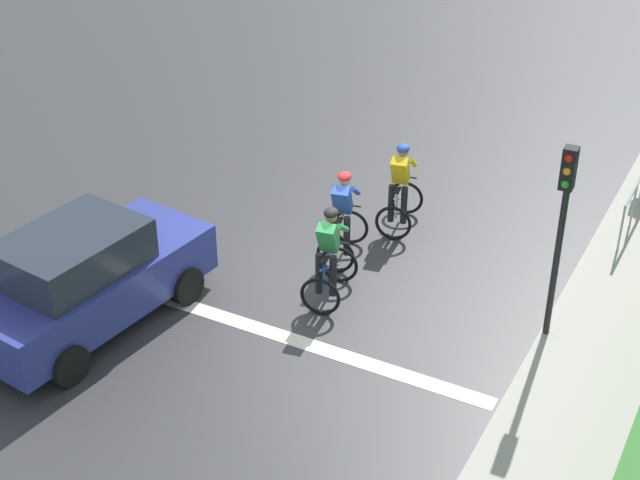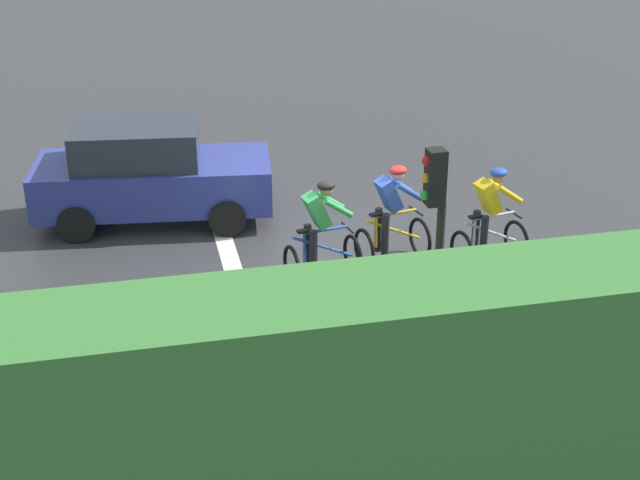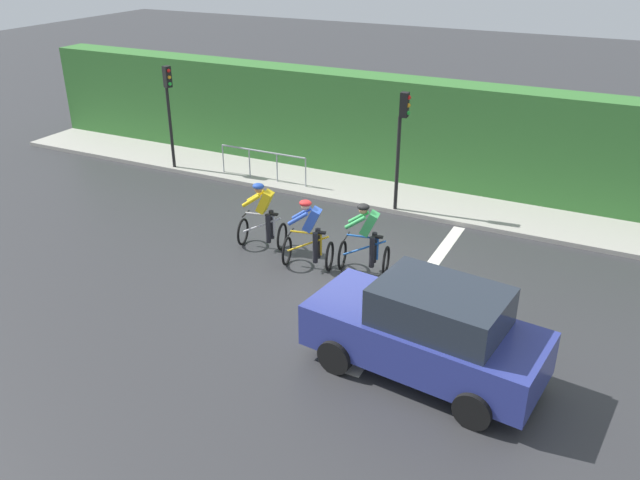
{
  "view_description": "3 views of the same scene",
  "coord_description": "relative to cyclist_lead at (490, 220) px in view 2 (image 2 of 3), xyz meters",
  "views": [
    {
      "loc": [
        6.21,
        -11.89,
        9.0
      ],
      "look_at": [
        0.03,
        -0.25,
        1.13
      ],
      "focal_mm": 53.73,
      "sensor_mm": 36.0,
      "label": 1
    },
    {
      "loc": [
        12.43,
        -2.94,
        6.62
      ],
      "look_at": [
        0.86,
        -0.34,
        1.04
      ],
      "focal_mm": 51.17,
      "sensor_mm": 36.0,
      "label": 2
    },
    {
      "loc": [
        -12.05,
        -5.11,
        7.1
      ],
      "look_at": [
        -0.63,
        0.58,
        0.97
      ],
      "focal_mm": 36.55,
      "sensor_mm": 36.0,
      "label": 3
    }
  ],
  "objects": [
    {
      "name": "ground_plane",
      "position": [
        -0.22,
        -2.54,
        -0.8
      ],
      "size": [
        80.0,
        80.0,
        0.0
      ],
      "primitive_type": "plane",
      "color": "#333335"
    },
    {
      "name": "sidewalk_kerb",
      "position": [
        4.76,
        -0.54,
        -0.74
      ],
      "size": [
        2.8,
        24.81,
        0.12
      ],
      "primitive_type": "cube",
      "color": "#ADA89E",
      "rests_on": "ground"
    },
    {
      "name": "road_marking_stop_line",
      "position": [
        -0.22,
        -4.0,
        -0.79
      ],
      "size": [
        7.0,
        0.3,
        0.01
      ],
      "primitive_type": "cube",
      "color": "silver",
      "rests_on": "ground"
    },
    {
      "name": "cyclist_lead",
      "position": [
        0.0,
        0.0,
        0.0
      ],
      "size": [
        0.87,
        1.19,
        1.66
      ],
      "color": "black",
      "rests_on": "ground"
    },
    {
      "name": "cyclist_second",
      "position": [
        -0.43,
        -1.49,
        0.0
      ],
      "size": [
        0.89,
        1.2,
        1.66
      ],
      "color": "black",
      "rests_on": "ground"
    },
    {
      "name": "cyclist_mid",
      "position": [
        -0.06,
        -2.72,
        0.0
      ],
      "size": [
        0.86,
        1.18,
        1.66
      ],
      "color": "black",
      "rests_on": "ground"
    },
    {
      "name": "car_navy",
      "position": [
        -3.07,
        -5.13,
        0.08
      ],
      "size": [
        2.26,
        4.28,
        1.76
      ],
      "color": "navy",
      "rests_on": "ground"
    },
    {
      "name": "traffic_light_near_crossing",
      "position": [
        3.45,
        -2.19,
        1.43
      ],
      "size": [
        0.21,
        0.31,
        3.34
      ],
      "color": "black",
      "rests_on": "ground"
    }
  ]
}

